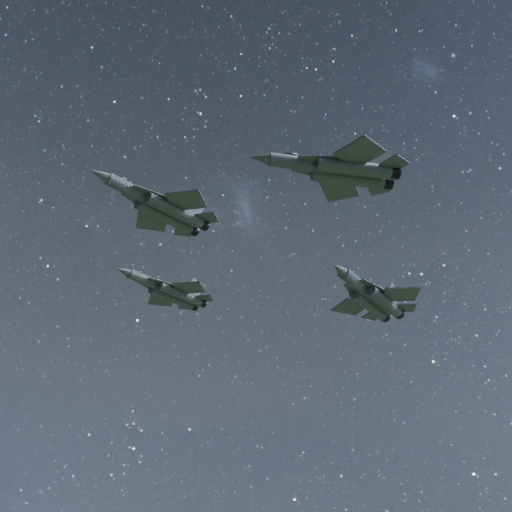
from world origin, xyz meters
TOP-DOWN VIEW (x-y plane):
  - jet_lead at (-11.64, 1.17)m, footprint 16.03×10.89m
  - jet_left at (-3.36, 17.10)m, footprint 15.30×10.34m
  - jet_right at (0.98, -14.79)m, footprint 16.07×10.71m
  - jet_slot at (23.88, 6.61)m, footprint 19.86×13.02m

SIDE VIEW (x-z plane):
  - jet_left at x=-3.36m, z-range 142.08..145.93m
  - jet_slot at x=23.88m, z-range 142.98..148.10m
  - jet_right at x=0.98m, z-range 143.87..147.95m
  - jet_lead at x=-11.64m, z-range 144.01..148.04m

